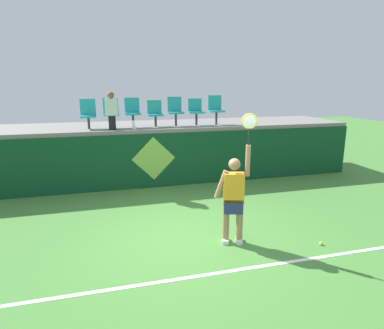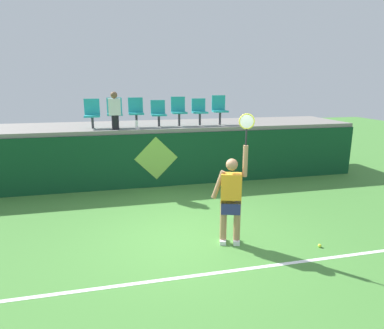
{
  "view_description": "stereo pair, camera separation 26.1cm",
  "coord_description": "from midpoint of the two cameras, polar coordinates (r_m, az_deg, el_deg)",
  "views": [
    {
      "loc": [
        -1.57,
        -5.88,
        3.02
      ],
      "look_at": [
        0.37,
        1.25,
        1.19
      ],
      "focal_mm": 31.11,
      "sensor_mm": 36.0,
      "label": 1
    },
    {
      "loc": [
        -1.31,
        -5.94,
        3.02
      ],
      "look_at": [
        0.37,
        1.25,
        1.19
      ],
      "focal_mm": 31.11,
      "sensor_mm": 36.0,
      "label": 2
    }
  ],
  "objects": [
    {
      "name": "tennis_player",
      "position": [
        6.31,
        6.01,
        -5.46
      ],
      "size": [
        0.73,
        0.36,
        2.49
      ],
      "color": "white",
      "rests_on": "ground_plane"
    },
    {
      "name": "water_bottle",
      "position": [
        9.75,
        -10.73,
        6.66
      ],
      "size": [
        0.07,
        0.07,
        0.25
      ],
      "primitive_type": "cylinder",
      "color": "white",
      "rests_on": "spectator_platform"
    },
    {
      "name": "tennis_ball",
      "position": [
        6.93,
        20.23,
        -12.59
      ],
      "size": [
        0.07,
        0.07,
        0.07
      ],
      "primitive_type": "sphere",
      "color": "#D1E533",
      "rests_on": "ground_plane"
    },
    {
      "name": "stadium_chair_4",
      "position": [
        10.41,
        -3.62,
        9.35
      ],
      "size": [
        0.44,
        0.42,
        0.88
      ],
      "color": "#38383D",
      "rests_on": "spectator_platform"
    },
    {
      "name": "wall_signage_mount",
      "position": [
        9.94,
        -7.2,
        -3.9
      ],
      "size": [
        1.27,
        0.01,
        1.51
      ],
      "color": "#0F4223",
      "rests_on": "ground_plane"
    },
    {
      "name": "stadium_chair_0",
      "position": [
        10.21,
        -18.09,
        8.4
      ],
      "size": [
        0.44,
        0.42,
        0.85
      ],
      "color": "#38383D",
      "rests_on": "spectator_platform"
    },
    {
      "name": "stadium_chair_6",
      "position": [
        10.75,
        3.38,
        9.6
      ],
      "size": [
        0.44,
        0.42,
        0.91
      ],
      "color": "#38383D",
      "rests_on": "spectator_platform"
    },
    {
      "name": "ground_plane",
      "position": [
        6.79,
        -1.36,
        -12.53
      ],
      "size": [
        40.0,
        40.0,
        0.0
      ],
      "primitive_type": "plane",
      "color": "#478438"
    },
    {
      "name": "spectator_0",
      "position": [
        9.73,
        -14.4,
        9.0
      ],
      "size": [
        0.34,
        0.2,
        1.06
      ],
      "color": "black",
      "rests_on": "spectator_platform"
    },
    {
      "name": "court_back_wall",
      "position": [
        9.85,
        -6.38,
        0.76
      ],
      "size": [
        12.72,
        0.2,
        1.59
      ],
      "primitive_type": "cube",
      "color": "#0F4223",
      "rests_on": "ground_plane"
    },
    {
      "name": "spectator_platform",
      "position": [
        10.86,
        -7.49,
        6.53
      ],
      "size": [
        12.72,
        2.48,
        0.12
      ],
      "primitive_type": "cube",
      "color": "gray",
      "rests_on": "court_back_wall"
    },
    {
      "name": "court_baseline_stripe",
      "position": [
        5.68,
        2.01,
        -18.24
      ],
      "size": [
        11.45,
        0.08,
        0.01
      ],
      "primitive_type": "cube",
      "color": "white",
      "rests_on": "ground_plane"
    },
    {
      "name": "stadium_chair_5",
      "position": [
        10.55,
        -0.06,
        9.3
      ],
      "size": [
        0.44,
        0.42,
        0.82
      ],
      "color": "#38383D",
      "rests_on": "spectator_platform"
    },
    {
      "name": "stadium_chair_1",
      "position": [
        10.2,
        -14.43,
        8.79
      ],
      "size": [
        0.44,
        0.42,
        0.87
      ],
      "color": "#38383D",
      "rests_on": "spectator_platform"
    },
    {
      "name": "stadium_chair_2",
      "position": [
        10.22,
        -10.9,
        9.01
      ],
      "size": [
        0.44,
        0.42,
        0.87
      ],
      "color": "#38383D",
      "rests_on": "spectator_platform"
    },
    {
      "name": "stadium_chair_3",
      "position": [
        10.3,
        -7.09,
        8.88
      ],
      "size": [
        0.44,
        0.42,
        0.79
      ],
      "color": "#38383D",
      "rests_on": "spectator_platform"
    }
  ]
}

